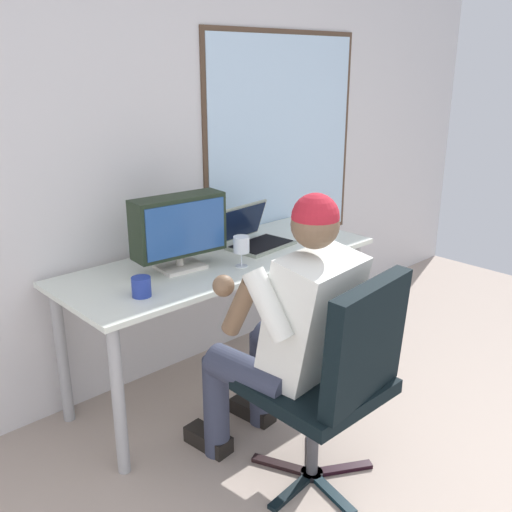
{
  "coord_description": "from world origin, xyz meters",
  "views": [
    {
      "loc": [
        -1.93,
        -0.0,
        1.74
      ],
      "look_at": [
        -0.26,
        1.79,
        0.91
      ],
      "focal_mm": 40.26,
      "sensor_mm": 36.0,
      "label": 1
    }
  ],
  "objects": [
    {
      "name": "person_seated",
      "position": [
        -0.33,
        1.51,
        0.67
      ],
      "size": [
        0.56,
        0.78,
        1.27
      ],
      "color": "#303549",
      "rests_on": "ground"
    },
    {
      "name": "wine_glass",
      "position": [
        -0.11,
        2.06,
        0.86
      ],
      "size": [
        0.08,
        0.08,
        0.16
      ],
      "color": "silver",
      "rests_on": "desk"
    },
    {
      "name": "crt_monitor",
      "position": [
        -0.35,
        2.25,
        0.97
      ],
      "size": [
        0.48,
        0.2,
        0.37
      ],
      "color": "beige",
      "rests_on": "desk"
    },
    {
      "name": "laptop",
      "position": [
        0.18,
        2.29,
        0.81
      ],
      "size": [
        0.39,
        0.35,
        0.23
      ],
      "color": "gray",
      "rests_on": "desk"
    },
    {
      "name": "office_chair",
      "position": [
        -0.31,
        1.25,
        0.57
      ],
      "size": [
        0.55,
        0.57,
        0.98
      ],
      "color": "black",
      "rests_on": "ground"
    },
    {
      "name": "desk",
      "position": [
        -0.1,
        2.23,
        0.65
      ],
      "size": [
        1.76,
        0.68,
        0.75
      ],
      "color": "#96989B",
      "rests_on": "ground"
    },
    {
      "name": "coffee_mug",
      "position": [
        -0.69,
        2.07,
        0.8
      ],
      "size": [
        0.09,
        0.09,
        0.09
      ],
      "color": "navy",
      "rests_on": "desk"
    },
    {
      "name": "wall_rear",
      "position": [
        0.04,
        2.62,
        1.27
      ],
      "size": [
        5.64,
        0.08,
        2.54
      ],
      "color": "silver",
      "rests_on": "ground"
    }
  ]
}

